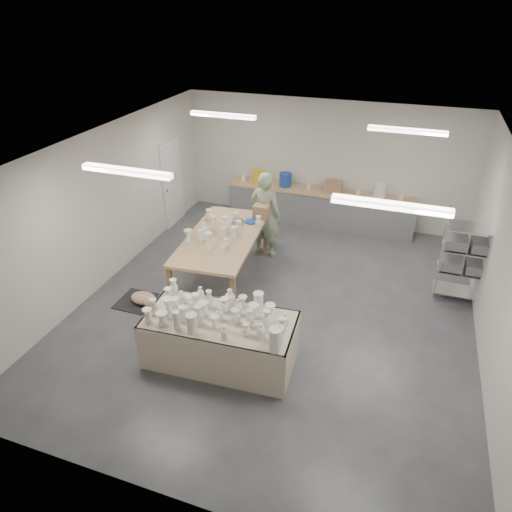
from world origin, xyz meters
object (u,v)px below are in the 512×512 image
at_px(potter, 265,214).
at_px(red_stool, 269,235).
at_px(work_table, 225,235).
at_px(drying_table, 220,338).

bearing_deg(potter, red_stool, -82.04).
relative_size(work_table, potter, 1.42).
bearing_deg(red_stool, drying_table, -83.77).
xyz_separation_m(potter, red_stool, (0.00, 0.27, -0.64)).
distance_m(drying_table, red_stool, 3.79).
height_order(work_table, potter, potter).
height_order(work_table, red_stool, work_table).
bearing_deg(work_table, drying_table, -74.37).
distance_m(drying_table, work_table, 2.51).
distance_m(work_table, potter, 1.27).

